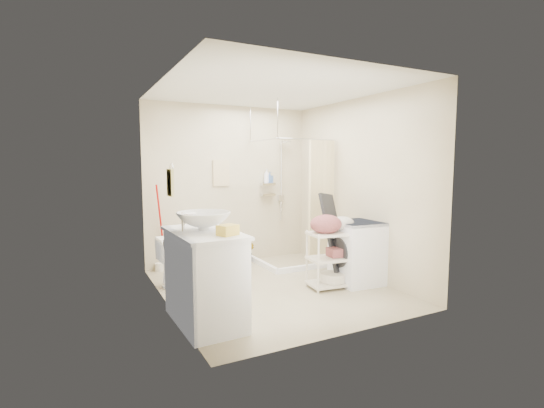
# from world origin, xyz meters

# --- Properties ---
(floor) EXTENTS (3.20, 3.20, 0.00)m
(floor) POSITION_xyz_m (0.00, 0.00, 0.00)
(floor) COLOR tan
(floor) RESTS_ON ground
(ceiling) EXTENTS (2.80, 3.20, 0.04)m
(ceiling) POSITION_xyz_m (0.00, 0.00, 2.60)
(ceiling) COLOR silver
(ceiling) RESTS_ON ground
(wall_back) EXTENTS (2.80, 0.04, 2.60)m
(wall_back) POSITION_xyz_m (0.00, 1.60, 1.30)
(wall_back) COLOR beige
(wall_back) RESTS_ON ground
(wall_front) EXTENTS (2.80, 0.04, 2.60)m
(wall_front) POSITION_xyz_m (0.00, -1.60, 1.30)
(wall_front) COLOR beige
(wall_front) RESTS_ON ground
(wall_left) EXTENTS (0.04, 3.20, 2.60)m
(wall_left) POSITION_xyz_m (-1.40, 0.00, 1.30)
(wall_left) COLOR beige
(wall_left) RESTS_ON ground
(wall_right) EXTENTS (0.04, 3.20, 2.60)m
(wall_right) POSITION_xyz_m (1.40, 0.00, 1.30)
(wall_right) COLOR beige
(wall_right) RESTS_ON ground
(vanity) EXTENTS (0.65, 1.12, 0.97)m
(vanity) POSITION_xyz_m (-1.16, -0.69, 0.48)
(vanity) COLOR white
(vanity) RESTS_ON ground
(sink) EXTENTS (0.64, 0.64, 0.19)m
(sink) POSITION_xyz_m (-1.14, -0.63, 1.07)
(sink) COLOR silver
(sink) RESTS_ON vanity
(counter_basket) EXTENTS (0.23, 0.20, 0.10)m
(counter_basket) POSITION_xyz_m (-1.02, -1.01, 1.02)
(counter_basket) COLOR gold
(counter_basket) RESTS_ON vanity
(floor_basket) EXTENTS (0.28, 0.23, 0.13)m
(floor_basket) POSITION_xyz_m (-1.09, -1.03, 0.07)
(floor_basket) COLOR yellow
(floor_basket) RESTS_ON ground
(toilet) EXTENTS (0.69, 0.43, 0.68)m
(toilet) POSITION_xyz_m (-1.04, 0.66, 0.34)
(toilet) COLOR white
(toilet) RESTS_ON ground
(mop) EXTENTS (0.14, 0.14, 1.33)m
(mop) POSITION_xyz_m (-1.20, 1.53, 0.67)
(mop) COLOR #A80A05
(mop) RESTS_ON ground
(potted_plant_a) EXTENTS (0.21, 0.15, 0.36)m
(potted_plant_a) POSITION_xyz_m (-0.06, 1.44, 0.18)
(potted_plant_a) COLOR #9B4628
(potted_plant_a) RESTS_ON ground
(potted_plant_b) EXTENTS (0.24, 0.24, 0.35)m
(potted_plant_b) POSITION_xyz_m (0.25, 1.41, 0.17)
(potted_plant_b) COLOR brown
(potted_plant_b) RESTS_ON ground
(hanging_towel) EXTENTS (0.28, 0.03, 0.42)m
(hanging_towel) POSITION_xyz_m (-0.15, 1.58, 1.50)
(hanging_towel) COLOR #D0BB8C
(hanging_towel) RESTS_ON wall_back
(towel_ring) EXTENTS (0.04, 0.22, 0.34)m
(towel_ring) POSITION_xyz_m (-1.38, -0.20, 1.47)
(towel_ring) COLOR #D9CE7C
(towel_ring) RESTS_ON wall_left
(tp_holder) EXTENTS (0.08, 0.12, 0.14)m
(tp_holder) POSITION_xyz_m (-1.36, 0.05, 0.72)
(tp_holder) COLOR white
(tp_holder) RESTS_ON wall_left
(shower) EXTENTS (1.10, 1.10, 2.10)m
(shower) POSITION_xyz_m (0.85, 1.05, 1.05)
(shower) COLOR white
(shower) RESTS_ON ground
(shampoo_bottle_a) EXTENTS (0.09, 0.10, 0.24)m
(shampoo_bottle_a) POSITION_xyz_m (0.64, 1.51, 1.44)
(shampoo_bottle_a) COLOR white
(shampoo_bottle_a) RESTS_ON shower
(shampoo_bottle_b) EXTENTS (0.11, 0.11, 0.19)m
(shampoo_bottle_b) POSITION_xyz_m (0.70, 1.50, 1.41)
(shampoo_bottle_b) COLOR #40609D
(shampoo_bottle_b) RESTS_ON shower
(washing_machine) EXTENTS (0.63, 0.65, 0.86)m
(washing_machine) POSITION_xyz_m (1.14, -0.33, 0.43)
(washing_machine) COLOR white
(washing_machine) RESTS_ON ground
(laundry_rack) EXTENTS (0.69, 0.45, 0.90)m
(laundry_rack) POSITION_xyz_m (0.73, -0.33, 0.45)
(laundry_rack) COLOR beige
(laundry_rack) RESTS_ON ground
(ironing_board) EXTENTS (0.37, 0.26, 1.28)m
(ironing_board) POSITION_xyz_m (0.91, -0.10, 0.64)
(ironing_board) COLOR black
(ironing_board) RESTS_ON ground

